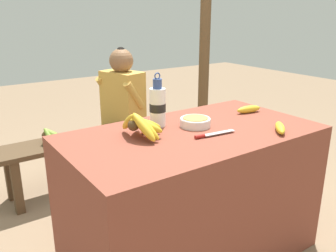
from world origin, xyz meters
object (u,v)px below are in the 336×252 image
wooden_bench (102,141)px  support_post_far (205,20)px  knife (209,135)px  seated_vendor (119,106)px  water_bottle (158,106)px  banana_bunch_green (51,135)px  banana_bunch_ripe (141,124)px  loose_banana_front (280,128)px  serving_bowl (195,121)px  loose_banana_side (249,109)px

wooden_bench → support_post_far: (1.23, 0.18, 0.94)m
knife → seated_vendor: (0.12, 1.24, -0.14)m
water_bottle → banana_bunch_green: water_bottle is taller
banana_bunch_ripe → seated_vendor: 1.15m
water_bottle → knife: size_ratio=1.24×
banana_bunch_green → seated_vendor: bearing=-4.1°
water_bottle → knife: (0.12, -0.30, -0.10)m
loose_banana_front → support_post_far: (0.85, 1.62, 0.51)m
banana_bunch_ripe → banana_bunch_green: banana_bunch_ripe is taller
serving_bowl → loose_banana_front: serving_bowl is taller
loose_banana_front → seated_vendor: seated_vendor is taller
water_bottle → banana_bunch_green: size_ratio=1.06×
loose_banana_front → loose_banana_side: same height
support_post_far → loose_banana_front: bearing=-117.6°
loose_banana_side → banana_bunch_ripe: bearing=-179.1°
serving_bowl → wooden_bench: bearing=93.9°
loose_banana_side → support_post_far: size_ratio=0.07×
loose_banana_side → banana_bunch_green: 1.46m
water_bottle → banana_bunch_green: 1.10m
water_bottle → loose_banana_side: 0.63m
water_bottle → support_post_far: 1.81m
wooden_bench → serving_bowl: bearing=-86.1°
serving_bowl → banana_bunch_green: (-0.49, 1.11, -0.30)m
loose_banana_front → seated_vendor: 1.43m
banana_bunch_ripe → loose_banana_front: (0.65, -0.34, -0.05)m
knife → wooden_bench: (-0.03, 1.29, -0.42)m
loose_banana_front → banana_bunch_green: (-0.79, 1.44, -0.30)m
seated_vendor → support_post_far: size_ratio=0.43×
banana_bunch_green → support_post_far: 1.84m
loose_banana_side → wooden_bench: (-0.53, 1.09, -0.43)m
banana_bunch_green → support_post_far: bearing=6.3°
banana_bunch_ripe → knife: size_ratio=1.24×
loose_banana_side → support_post_far: 1.54m
water_bottle → support_post_far: support_post_far is taller
seated_vendor → loose_banana_side: bearing=94.4°
loose_banana_side → seated_vendor: bearing=109.9°
serving_bowl → loose_banana_side: serving_bowl is taller
knife → loose_banana_front: bearing=-17.7°
serving_bowl → support_post_far: 1.81m
loose_banana_side → banana_bunch_green: bearing=130.8°
wooden_bench → banana_bunch_green: size_ratio=5.76×
loose_banana_side → knife: bearing=-158.5°
support_post_far → seated_vendor: bearing=-168.4°
support_post_far → banana_bunch_green: bearing=-173.7°
water_bottle → loose_banana_front: 0.67m
banana_bunch_ripe → water_bottle: bearing=33.2°
loose_banana_side → wooden_bench: 1.28m
water_bottle → loose_banana_side: water_bottle is taller
serving_bowl → knife: bearing=-105.3°
knife → support_post_far: size_ratio=0.09×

